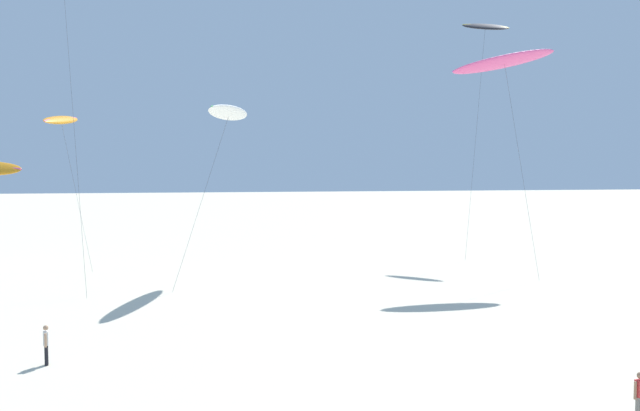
{
  "coord_description": "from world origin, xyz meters",
  "views": [
    {
      "loc": [
        -0.17,
        -6.18,
        8.55
      ],
      "look_at": [
        2.72,
        16.9,
        6.85
      ],
      "focal_mm": 41.49,
      "sensor_mm": 36.0,
      "label": 1
    }
  ],
  "objects_px": {
    "flying_kite_0": "(61,120)",
    "flying_kite_2": "(485,27)",
    "person_near_left": "(640,395)",
    "flying_kite_4": "(229,113)",
    "flying_kite_6": "(504,61)",
    "person_foreground_walker": "(46,343)"
  },
  "relations": [
    {
      "from": "flying_kite_0",
      "to": "person_near_left",
      "type": "distance_m",
      "value": 48.01
    },
    {
      "from": "flying_kite_0",
      "to": "person_near_left",
      "type": "xyz_separation_m",
      "value": [
        25.75,
        -39.23,
        -10.12
      ]
    },
    {
      "from": "flying_kite_0",
      "to": "flying_kite_2",
      "type": "relative_size",
      "value": 0.59
    },
    {
      "from": "flying_kite_2",
      "to": "person_near_left",
      "type": "xyz_separation_m",
      "value": [
        -8.89,
        -39.66,
        -18.13
      ]
    },
    {
      "from": "flying_kite_4",
      "to": "person_near_left",
      "type": "relative_size",
      "value": 7.1
    },
    {
      "from": "flying_kite_2",
      "to": "person_near_left",
      "type": "relative_size",
      "value": 12.0
    },
    {
      "from": "flying_kite_6",
      "to": "person_foreground_walker",
      "type": "distance_m",
      "value": 34.78
    },
    {
      "from": "flying_kite_0",
      "to": "person_near_left",
      "type": "bearing_deg",
      "value": -56.72
    },
    {
      "from": "flying_kite_4",
      "to": "person_foreground_walker",
      "type": "height_order",
      "value": "flying_kite_4"
    },
    {
      "from": "flying_kite_0",
      "to": "flying_kite_6",
      "type": "height_order",
      "value": "flying_kite_6"
    },
    {
      "from": "flying_kite_2",
      "to": "flying_kite_4",
      "type": "bearing_deg",
      "value": -151.15
    },
    {
      "from": "flying_kite_6",
      "to": "person_near_left",
      "type": "distance_m",
      "value": 31.29
    },
    {
      "from": "flying_kite_4",
      "to": "person_near_left",
      "type": "height_order",
      "value": "flying_kite_4"
    },
    {
      "from": "flying_kite_6",
      "to": "person_near_left",
      "type": "bearing_deg",
      "value": -102.22
    },
    {
      "from": "flying_kite_0",
      "to": "flying_kite_2",
      "type": "height_order",
      "value": "flying_kite_2"
    },
    {
      "from": "flying_kite_6",
      "to": "person_near_left",
      "type": "height_order",
      "value": "flying_kite_6"
    },
    {
      "from": "flying_kite_6",
      "to": "person_foreground_walker",
      "type": "relative_size",
      "value": 9.89
    },
    {
      "from": "flying_kite_2",
      "to": "person_near_left",
      "type": "distance_m",
      "value": 44.51
    },
    {
      "from": "flying_kite_4",
      "to": "person_near_left",
      "type": "xyz_separation_m",
      "value": [
        12.65,
        -27.79,
        -10.17
      ]
    },
    {
      "from": "flying_kite_0",
      "to": "flying_kite_4",
      "type": "bearing_deg",
      "value": -41.12
    },
    {
      "from": "flying_kite_4",
      "to": "flying_kite_6",
      "type": "height_order",
      "value": "flying_kite_6"
    },
    {
      "from": "person_foreground_walker",
      "to": "flying_kite_6",
      "type": "bearing_deg",
      "value": 35.48
    }
  ]
}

